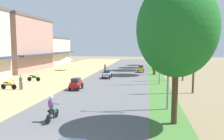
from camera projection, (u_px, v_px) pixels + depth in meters
shophouse_mid at (17, 44)px, 42.53m from camera, size 9.66×14.04×10.10m
shophouse_far at (50, 51)px, 56.89m from camera, size 7.95×12.04×6.90m
parked_motorbike_second at (9, 85)px, 24.23m from camera, size 1.80×0.54×0.94m
parked_motorbike_third at (34, 77)px, 29.79m from camera, size 1.80×0.54×0.94m
vendor_umbrella at (67, 58)px, 42.83m from camera, size 2.20×2.20×2.52m
pedestrian_on_shoulder at (21, 81)px, 23.94m from camera, size 0.43×0.42×1.62m
median_tree_nearest at (177, 29)px, 12.98m from camera, size 4.65×4.65×8.45m
median_tree_second at (155, 26)px, 35.53m from camera, size 4.53×4.53×10.03m
median_tree_third at (154, 26)px, 42.53m from camera, size 4.45×4.45×10.91m
median_tree_fourth at (154, 31)px, 47.75m from camera, size 3.83×3.83×10.27m
median_tree_fifth at (154, 36)px, 53.58m from camera, size 3.36×3.36×8.86m
streetlamp_near at (169, 51)px, 16.19m from camera, size 3.16×0.20×7.45m
streetlamp_mid at (160, 47)px, 27.04m from camera, size 3.16×0.20×7.92m
streetlamp_far at (155, 45)px, 45.59m from camera, size 3.16×0.20×8.35m
utility_pole_near at (184, 43)px, 29.95m from camera, size 1.80×0.20×9.74m
utility_pole_far at (195, 44)px, 22.03m from camera, size 1.80×0.20×9.40m
car_hatchback_red at (76, 83)px, 23.91m from camera, size 1.04×2.00×1.23m
car_sedan_silver at (107, 74)px, 32.34m from camera, size 1.10×2.26×1.19m
car_hatchback_yellow at (141, 68)px, 39.62m from camera, size 1.04×2.00×1.23m
motorbike_foreground_rider at (52, 109)px, 13.94m from camera, size 0.54×1.80×1.66m
motorbike_ahead_second at (105, 68)px, 38.93m from camera, size 0.54×1.80×1.66m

